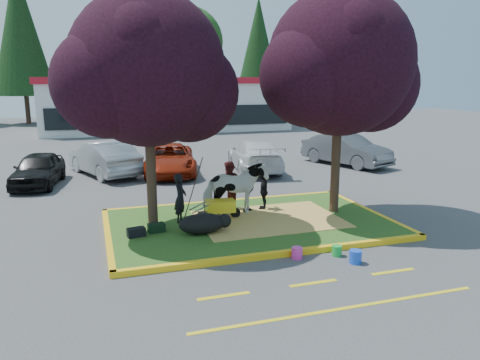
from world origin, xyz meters
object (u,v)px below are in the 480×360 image
object	(u,v)px
wheelbarrow	(221,206)
bucket_pink	(297,253)
cow	(235,189)
handler	(180,198)
bucket_green	(337,251)
calf	(202,224)
car_silver	(104,158)
car_black	(38,169)
bucket_blue	(355,257)

from	to	relation	value
wheelbarrow	bucket_pink	distance (m)	3.44
cow	bucket_pink	distance (m)	3.71
handler	cow	bearing A→B (deg)	-57.86
bucket_green	calf	bearing A→B (deg)	141.90
handler	bucket_pink	xyz separation A→B (m)	(2.22, -3.35, -0.73)
calf	bucket_green	world-z (taller)	calf
car_silver	bucket_pink	bearing A→B (deg)	87.92
wheelbarrow	car_black	bearing A→B (deg)	133.04
car_black	bucket_pink	bearing A→B (deg)	-48.35
bucket_green	bucket_blue	distance (m)	0.58
calf	wheelbarrow	size ratio (longest dim) A/B	0.83
bucket_pink	car_silver	distance (m)	12.63
bucket_blue	car_silver	bearing A→B (deg)	112.82
wheelbarrow	car_silver	distance (m)	9.21
bucket_blue	calf	bearing A→B (deg)	137.51
handler	bucket_pink	bearing A→B (deg)	-121.96
cow	bucket_green	world-z (taller)	cow
cow	bucket_blue	bearing A→B (deg)	-160.76
bucket_blue	bucket_green	bearing A→B (deg)	108.74
calf	handler	size ratio (longest dim) A/B	0.88
handler	bucket_blue	bearing A→B (deg)	-115.23
bucket_pink	car_black	bearing A→B (deg)	122.59
bucket_pink	car_black	size ratio (longest dim) A/B	0.07
handler	car_silver	bearing A→B (deg)	36.97
calf	wheelbarrow	world-z (taller)	wheelbarrow
bucket_green	wheelbarrow	bearing A→B (deg)	120.90
bucket_green	bucket_blue	xyz separation A→B (m)	(0.19, -0.55, 0.03)
handler	wheelbarrow	bearing A→B (deg)	-69.89
handler	bucket_green	size ratio (longest dim) A/B	5.50
calf	car_silver	xyz separation A→B (m)	(-2.25, 9.81, 0.35)
handler	car_black	bearing A→B (deg)	56.70
cow	car_black	world-z (taller)	cow
calf	bucket_blue	distance (m)	4.16
bucket_green	car_silver	size ratio (longest dim) A/B	0.06
wheelbarrow	car_silver	bearing A→B (deg)	114.50
bucket_green	car_silver	distance (m)	13.12
bucket_pink	car_black	world-z (taller)	car_black
cow	car_silver	xyz separation A→B (m)	(-3.64, 8.34, -0.19)
calf	car_black	bearing A→B (deg)	97.80
bucket_green	bucket_blue	bearing A→B (deg)	-71.26
car_black	car_silver	xyz separation A→B (m)	(2.63, 1.39, 0.11)
bucket_green	car_silver	world-z (taller)	car_silver
wheelbarrow	calf	bearing A→B (deg)	-121.60
calf	bucket_green	distance (m)	3.67
wheelbarrow	bucket_blue	bearing A→B (deg)	-55.76
cow	calf	world-z (taller)	cow
wheelbarrow	car_silver	xyz separation A→B (m)	(-3.09, 8.67, 0.23)
bucket_blue	cow	bearing A→B (deg)	111.37
bucket_blue	car_black	xyz separation A→B (m)	(-7.94, 11.22, 0.51)
bucket_blue	car_black	bearing A→B (deg)	125.26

